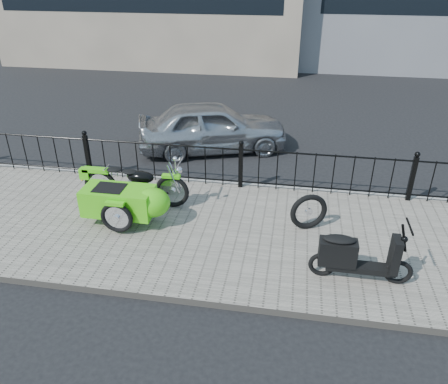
% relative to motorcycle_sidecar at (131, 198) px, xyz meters
% --- Properties ---
extents(ground, '(120.00, 120.00, 0.00)m').
position_rel_motorcycle_sidecar_xyz_m(ground, '(1.84, 0.41, -0.59)').
color(ground, black).
rests_on(ground, ground).
extents(sidewalk, '(30.00, 3.80, 0.12)m').
position_rel_motorcycle_sidecar_xyz_m(sidewalk, '(1.84, -0.09, -0.53)').
color(sidewalk, slate).
rests_on(sidewalk, ground).
extents(curb, '(30.00, 0.10, 0.12)m').
position_rel_motorcycle_sidecar_xyz_m(curb, '(1.84, 1.85, -0.53)').
color(curb, gray).
rests_on(curb, ground).
extents(iron_fence, '(14.11, 0.11, 1.08)m').
position_rel_motorcycle_sidecar_xyz_m(iron_fence, '(1.84, 1.71, -0.01)').
color(iron_fence, black).
rests_on(iron_fence, sidewalk).
extents(motorcycle_sidecar, '(2.28, 1.48, 0.98)m').
position_rel_motorcycle_sidecar_xyz_m(motorcycle_sidecar, '(0.00, 0.00, 0.00)').
color(motorcycle_sidecar, black).
rests_on(motorcycle_sidecar, sidewalk).
extents(scooter, '(1.56, 0.46, 1.06)m').
position_rel_motorcycle_sidecar_xyz_m(scooter, '(3.97, -1.10, -0.06)').
color(scooter, black).
rests_on(scooter, sidewalk).
extents(spare_tire, '(0.69, 0.35, 0.71)m').
position_rel_motorcycle_sidecar_xyz_m(spare_tire, '(3.29, 0.25, -0.12)').
color(spare_tire, black).
rests_on(spare_tire, sidewalk).
extents(sedan_car, '(4.15, 2.72, 1.31)m').
position_rel_motorcycle_sidecar_xyz_m(sedan_car, '(0.79, 3.94, 0.06)').
color(sedan_car, '#A8AAAF').
rests_on(sedan_car, ground).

